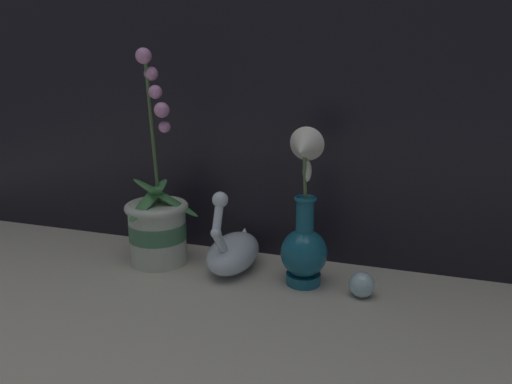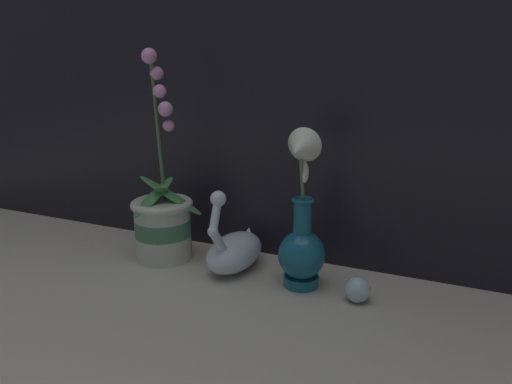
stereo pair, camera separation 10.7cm
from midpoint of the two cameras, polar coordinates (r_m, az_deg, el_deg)
name	(u,v)px [view 2 (the right image)]	position (r m, az deg, el deg)	size (l,w,h in m)	color
ground_plane	(224,293)	(1.05, -0.65, -11.59)	(2.80, 2.80, 0.00)	#BCB2A3
orchid_potted_plant	(163,219)	(1.19, -8.10, -3.17)	(0.18, 0.18, 0.49)	beige
swan_figurine	(235,249)	(1.14, 0.24, -6.62)	(0.11, 0.21, 0.20)	silver
blue_vase	(301,234)	(1.04, 8.16, -4.80)	(0.10, 0.11, 0.34)	#195B75
glass_sphere	(358,289)	(1.04, 14.52, -10.80)	(0.05, 0.05, 0.05)	silver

